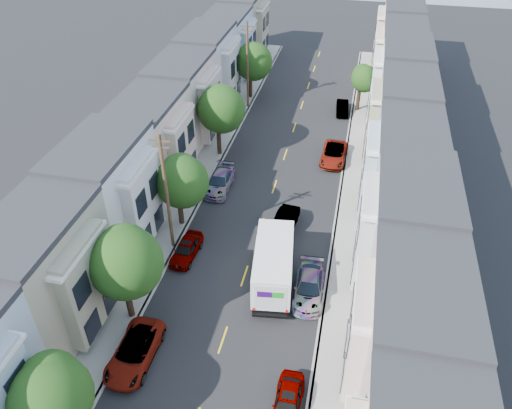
{
  "coord_description": "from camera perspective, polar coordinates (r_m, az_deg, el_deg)",
  "views": [
    {
      "loc": [
        6.58,
        -25.82,
        26.37
      ],
      "look_at": [
        -0.45,
        6.03,
        2.2
      ],
      "focal_mm": 35.0,
      "sensor_mm": 36.0,
      "label": 1
    }
  ],
  "objects": [
    {
      "name": "ground",
      "position": [
        37.49,
        -1.33,
        -8.17
      ],
      "size": [
        160.0,
        160.0,
        0.0
      ],
      "primitive_type": "plane",
      "color": "black",
      "rests_on": "ground"
    },
    {
      "name": "road_slab",
      "position": [
        49.04,
        2.78,
        3.98
      ],
      "size": [
        12.0,
        70.0,
        0.02
      ],
      "primitive_type": "cube",
      "color": "black",
      "rests_on": "ground"
    },
    {
      "name": "curb_left",
      "position": [
        50.17,
        -4.06,
        4.84
      ],
      "size": [
        0.3,
        70.0,
        0.15
      ],
      "primitive_type": "cube",
      "color": "gray",
      "rests_on": "ground"
    },
    {
      "name": "curb_right",
      "position": [
        48.56,
        9.83,
        3.16
      ],
      "size": [
        0.3,
        70.0,
        0.15
      ],
      "primitive_type": "cube",
      "color": "gray",
      "rests_on": "ground"
    },
    {
      "name": "sidewalk_left",
      "position": [
        50.52,
        -5.48,
        4.99
      ],
      "size": [
        2.6,
        70.0,
        0.15
      ],
      "primitive_type": "cube",
      "color": "gray",
      "rests_on": "ground"
    },
    {
      "name": "sidewalk_right",
      "position": [
        48.56,
        11.35,
        2.96
      ],
      "size": [
        2.6,
        70.0,
        0.15
      ],
      "primitive_type": "cube",
      "color": "gray",
      "rests_on": "ground"
    },
    {
      "name": "centerline",
      "position": [
        49.04,
        2.78,
        3.97
      ],
      "size": [
        0.12,
        70.0,
        0.01
      ],
      "primitive_type": "cube",
      "color": "gold",
      "rests_on": "ground"
    },
    {
      "name": "townhouse_row_left",
      "position": [
        51.73,
        -9.52,
        5.35
      ],
      "size": [
        5.0,
        70.0,
        8.5
      ],
      "primitive_type": "cube",
      "color": "#A6B8C6",
      "rests_on": "ground"
    },
    {
      "name": "townhouse_row_right",
      "position": [
        48.81,
        15.77,
        2.3
      ],
      "size": [
        5.0,
        70.0,
        8.5
      ],
      "primitive_type": "cube",
      "color": "#A6B8C6",
      "rests_on": "ground"
    },
    {
      "name": "tree_a",
      "position": [
        28.05,
        -22.51,
        -19.7
      ],
      "size": [
        4.1,
        4.1,
        6.31
      ],
      "color": "black",
      "rests_on": "ground"
    },
    {
      "name": "tree_b",
      "position": [
        32.3,
        -14.76,
        -6.5
      ],
      "size": [
        4.7,
        4.7,
        7.33
      ],
      "color": "black",
      "rests_on": "ground"
    },
    {
      "name": "tree_c",
      "position": [
        39.96,
        -8.59,
        2.58
      ],
      "size": [
        4.31,
        4.31,
        6.49
      ],
      "color": "black",
      "rests_on": "ground"
    },
    {
      "name": "tree_d",
      "position": [
        49.16,
        -4.09,
        10.78
      ],
      "size": [
        4.68,
        4.68,
        7.44
      ],
      "color": "black",
      "rests_on": "ground"
    },
    {
      "name": "tree_e",
      "position": [
        62.0,
        -0.37,
        15.99
      ],
      "size": [
        4.51,
        4.51,
        6.88
      ],
      "color": "black",
      "rests_on": "ground"
    },
    {
      "name": "tree_far_r",
      "position": [
        60.13,
        12.19,
        13.84
      ],
      "size": [
        3.1,
        3.1,
        5.54
      ],
      "color": "black",
      "rests_on": "ground"
    },
    {
      "name": "utility_pole_near",
      "position": [
        37.29,
        -10.17,
        1.2
      ],
      "size": [
        1.6,
        0.26,
        10.0
      ],
      "color": "#42301E",
      "rests_on": "ground"
    },
    {
      "name": "utility_pole_far",
      "position": [
        59.27,
        -0.99,
        15.56
      ],
      "size": [
        1.6,
        0.26,
        10.0
      ],
      "color": "#42301E",
      "rests_on": "ground"
    },
    {
      "name": "fedex_truck",
      "position": [
        35.7,
        2.01,
        -6.85
      ],
      "size": [
        2.67,
        6.94,
        3.33
      ],
      "rotation": [
        0.0,
        0.0,
        0.13
      ],
      "color": "silver",
      "rests_on": "ground"
    },
    {
      "name": "lead_sedan",
      "position": [
        41.08,
        3.25,
        -2.14
      ],
      "size": [
        2.05,
        4.55,
        1.47
      ],
      "primitive_type": "imported",
      "rotation": [
        0.0,
        0.0,
        -0.11
      ],
      "color": "black",
      "rests_on": "ground"
    },
    {
      "name": "parked_left_b",
      "position": [
        32.95,
        -13.71,
        -16.07
      ],
      "size": [
        2.43,
        5.21,
        1.44
      ],
      "primitive_type": "imported",
      "rotation": [
        0.0,
        0.0,
        -0.01
      ],
      "color": "black",
      "rests_on": "ground"
    },
    {
      "name": "parked_left_c",
      "position": [
        39.0,
        -7.98,
        -5.08
      ],
      "size": [
        1.86,
        4.35,
        1.39
      ],
      "primitive_type": "imported",
      "rotation": [
        0.0,
        0.0,
        -0.05
      ],
      "color": "gray",
      "rests_on": "ground"
    },
    {
      "name": "parked_left_d",
      "position": [
        46.06,
        -4.17,
        2.62
      ],
      "size": [
        2.13,
        4.94,
        1.47
      ],
      "primitive_type": "imported",
      "rotation": [
        0.0,
        0.0,
        0.01
      ],
      "color": "maroon",
      "rests_on": "ground"
    },
    {
      "name": "parked_right_a",
      "position": [
        30.26,
        3.63,
        -21.69
      ],
      "size": [
        1.62,
        4.21,
        1.36
      ],
      "primitive_type": "imported",
      "rotation": [
        0.0,
        0.0,
        -0.0
      ],
      "color": "#32363B",
      "rests_on": "ground"
    },
    {
      "name": "parked_right_b",
      "position": [
        35.86,
        6.08,
        -9.38
      ],
      "size": [
        2.26,
        4.93,
        1.45
      ],
      "primitive_type": "imported",
      "rotation": [
        0.0,
        0.0,
        0.05
      ],
      "color": "white",
      "rests_on": "ground"
    },
    {
      "name": "parked_right_c",
      "position": [
        50.73,
        8.87,
        5.7
      ],
      "size": [
        2.52,
        5.23,
        1.44
      ],
      "primitive_type": "imported",
      "rotation": [
        0.0,
        0.0,
        -0.03
      ],
      "color": "black",
      "rests_on": "ground"
    },
    {
      "name": "parked_right_d",
      "position": [
        60.47,
        9.83,
        10.81
      ],
      "size": [
        1.65,
        3.91,
        1.27
      ],
      "primitive_type": "imported",
      "rotation": [
        0.0,
        0.0,
        0.08
      ],
      "color": "black",
      "rests_on": "ground"
    }
  ]
}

